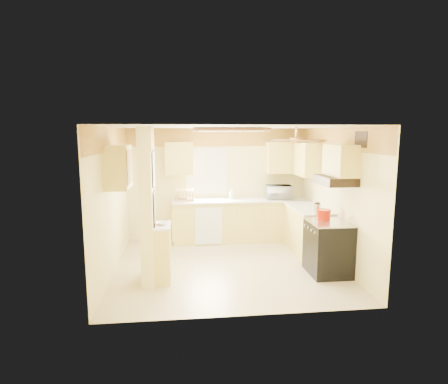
{
  "coord_description": "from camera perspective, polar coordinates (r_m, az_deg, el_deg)",
  "views": [
    {
      "loc": [
        -0.8,
        -6.48,
        2.4
      ],
      "look_at": [
        -0.02,
        0.35,
        1.31
      ],
      "focal_mm": 30.0,
      "sensor_mm": 36.0,
      "label": 1
    }
  ],
  "objects": [
    {
      "name": "upper_cab_left_wall",
      "position": [
        6.34,
        -15.82,
        3.68
      ],
      "size": [
        0.35,
        0.75,
        0.7
      ],
      "primitive_type": "cube",
      "color": "#F2E16E",
      "rests_on": "wall_left"
    },
    {
      "name": "wall_front",
      "position": [
        4.79,
        3.32,
        -4.92
      ],
      "size": [
        4.0,
        0.0,
        4.0
      ],
      "primitive_type": "plane",
      "rotation": [
        -1.57,
        0.0,
        0.0
      ],
      "color": "#F4E395",
      "rests_on": "floor"
    },
    {
      "name": "lower_cabinets_back",
      "position": [
        8.41,
        2.58,
        -4.41
      ],
      "size": [
        3.0,
        0.6,
        0.9
      ],
      "primitive_type": "cube",
      "color": "#F2E16E",
      "rests_on": "floor"
    },
    {
      "name": "poster_nashville",
      "position": [
        6.06,
        -10.53,
        -2.57
      ],
      "size": [
        0.02,
        0.42,
        0.57
      ],
      "color": "black",
      "rests_on": "partition_column"
    },
    {
      "name": "bowl",
      "position": [
        6.11,
        -9.41,
        -4.73
      ],
      "size": [
        0.23,
        0.23,
        0.05
      ],
      "primitive_type": "imported",
      "rotation": [
        0.0,
        0.0,
        -0.28
      ],
      "color": "white",
      "rests_on": "ledge_top"
    },
    {
      "name": "dutch_oven",
      "position": [
        6.75,
        14.93,
        -3.27
      ],
      "size": [
        0.25,
        0.25,
        0.17
      ],
      "color": "#AF1500",
      "rests_on": "stove"
    },
    {
      "name": "dishwasher_panel",
      "position": [
        8.03,
        -2.38,
        -5.2
      ],
      "size": [
        0.58,
        0.02,
        0.8
      ],
      "primitive_type": "cube",
      "color": "white",
      "rests_on": "lower_cabinets_back"
    },
    {
      "name": "ceiling",
      "position": [
        6.53,
        0.55,
        9.88
      ],
      "size": [
        4.0,
        4.0,
        0.0
      ],
      "primitive_type": "plane",
      "rotation": [
        3.14,
        0.0,
        0.0
      ],
      "color": "white",
      "rests_on": "wall_back"
    },
    {
      "name": "poster_menu",
      "position": [
        5.97,
        -10.71,
        3.56
      ],
      "size": [
        0.02,
        0.42,
        0.57
      ],
      "color": "black",
      "rests_on": "partition_column"
    },
    {
      "name": "upper_cab_back_right",
      "position": [
        8.55,
        9.51,
        5.19
      ],
      "size": [
        0.9,
        0.35,
        0.7
      ],
      "primitive_type": "cube",
      "color": "#F2E16E",
      "rests_on": "wall_back"
    },
    {
      "name": "kettle",
      "position": [
        7.06,
        14.02,
        -2.42
      ],
      "size": [
        0.13,
        0.13,
        0.2
      ],
      "color": "silver",
      "rests_on": "countertop_right"
    },
    {
      "name": "utensil_crock",
      "position": [
        8.37,
        1.22,
        -0.47
      ],
      "size": [
        0.12,
        0.12,
        0.25
      ],
      "color": "white",
      "rests_on": "countertop_back"
    },
    {
      "name": "range_hood",
      "position": [
        6.49,
        16.58,
        1.73
      ],
      "size": [
        0.5,
        0.76,
        0.14
      ],
      "primitive_type": "cube",
      "color": "black",
      "rests_on": "upper_cab_over_stove"
    },
    {
      "name": "vent_grate",
      "position": [
        6.23,
        20.17,
        7.54
      ],
      "size": [
        0.02,
        0.4,
        0.25
      ],
      "primitive_type": "cube",
      "color": "black",
      "rests_on": "wall_right"
    },
    {
      "name": "ceiling_light_panel",
      "position": [
        7.03,
        0.86,
        9.45
      ],
      "size": [
        1.35,
        0.95,
        0.06
      ],
      "color": "brown",
      "rests_on": "ceiling"
    },
    {
      "name": "countertop_right",
      "position": [
        7.65,
        12.65,
        -2.38
      ],
      "size": [
        0.64,
        1.44,
        0.04
      ],
      "primitive_type": "cube",
      "color": "white",
      "rests_on": "lower_cabinets_right"
    },
    {
      "name": "wall_left",
      "position": [
        6.69,
        -16.74,
        -1.29
      ],
      "size": [
        0.0,
        3.8,
        3.8
      ],
      "primitive_type": "plane",
      "rotation": [
        1.57,
        0.0,
        1.57
      ],
      "color": "#F4E395",
      "rests_on": "floor"
    },
    {
      "name": "partition_ledge",
      "position": [
        6.25,
        -9.32,
        -9.31
      ],
      "size": [
        0.25,
        0.55,
        0.9
      ],
      "primitive_type": "cube",
      "color": "#F2E16E",
      "rests_on": "floor"
    },
    {
      "name": "microwave",
      "position": [
        8.44,
        8.38,
        -0.01
      ],
      "size": [
        0.58,
        0.42,
        0.3
      ],
      "primitive_type": "imported",
      "rotation": [
        0.0,
        0.0,
        3.04
      ],
      "color": "white",
      "rests_on": "countertop_back"
    },
    {
      "name": "partition_column",
      "position": [
        6.06,
        -11.59,
        -2.12
      ],
      "size": [
        0.2,
        0.7,
        2.5
      ],
      "primitive_type": "cube",
      "color": "#F4E395",
      "rests_on": "floor"
    },
    {
      "name": "countertop_back",
      "position": [
        8.3,
        2.62,
        -1.27
      ],
      "size": [
        3.04,
        0.64,
        0.04
      ],
      "primitive_type": "cube",
      "color": "white",
      "rests_on": "lower_cabinets_back"
    },
    {
      "name": "upper_cab_over_stove",
      "position": [
        6.5,
        17.4,
        4.62
      ],
      "size": [
        0.35,
        0.76,
        0.52
      ],
      "primitive_type": "cube",
      "color": "#F2E16E",
      "rests_on": "wall_right"
    },
    {
      "name": "wallpaper_border",
      "position": [
        8.4,
        -1.04,
        8.32
      ],
      "size": [
        4.0,
        0.02,
        0.4
      ],
      "primitive_type": "cube",
      "color": "#FFC54B",
      "rests_on": "wall_back"
    },
    {
      "name": "ledge_top",
      "position": [
        6.12,
        -9.44,
        -5.12
      ],
      "size": [
        0.28,
        0.58,
        0.04
      ],
      "primitive_type": "cube",
      "color": "white",
      "rests_on": "partition_ledge"
    },
    {
      "name": "upper_cab_right",
      "position": [
        8.18,
        12.29,
        4.94
      ],
      "size": [
        0.35,
        1.0,
        0.7
      ],
      "primitive_type": "cube",
      "color": "#F2E16E",
      "rests_on": "wall_right"
    },
    {
      "name": "floor",
      "position": [
        6.95,
        0.52,
        -11.19
      ],
      "size": [
        4.0,
        4.0,
        0.0
      ],
      "primitive_type": "plane",
      "color": "beige",
      "rests_on": "ground"
    },
    {
      "name": "ceiling_fan",
      "position": [
        6.05,
        10.9,
        7.76
      ],
      "size": [
        1.15,
        1.15,
        0.26
      ],
      "color": "gold",
      "rests_on": "ceiling"
    },
    {
      "name": "wall_right",
      "position": [
        7.15,
        16.66,
        -0.64
      ],
      "size": [
        0.0,
        3.8,
        3.8
      ],
      "primitive_type": "plane",
      "rotation": [
        1.57,
        0.0,
        -1.57
      ],
      "color": "#F4E395",
      "rests_on": "floor"
    },
    {
      "name": "stove",
      "position": [
        6.71,
        15.58,
        -8.15
      ],
      "size": [
        0.68,
        0.77,
        0.92
      ],
      "color": "black",
      "rests_on": "floor"
    },
    {
      "name": "dish_rack",
      "position": [
        8.2,
        -6.04,
        -0.7
      ],
      "size": [
        0.41,
        0.3,
        0.24
      ],
      "color": "tan",
      "rests_on": "countertop_back"
    },
    {
      "name": "wall_back",
      "position": [
        8.49,
        -1.03,
        1.22
      ],
      "size": [
        4.0,
        0.0,
        4.0
      ],
      "primitive_type": "plane",
      "rotation": [
        1.57,
        0.0,
        0.0
      ],
      "color": "#F4E395",
      "rests_on": "floor"
    },
    {
      "name": "window",
      "position": [
        8.42,
        -2.72,
        3.2
      ],
      "size": [
        0.92,
        0.02,
        1.02
      ],
      "color": "white",
      "rests_on": "wall_back"
    },
    {
      "name": "lower_cabinets_right",
      "position": [
        7.75,
        12.6,
        -5.78
      ],
      "size": [
        0.6,
        1.4,
        0.9
      ],
      "primitive_type": "cube",
      "color": "#F2E16E",
      "rests_on": "floor"
    },
    {
      "name": "upper_cab_back_left",
      "position": [
        8.22,
        -6.86,
        5.1
      ],
      "size": [
        0.6,
        0.35,
        0.7
      ],
      "primitive_type": "cube",
      "color": "#F2E16E",
      "rests_on": "wall_back"
    }
  ]
}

